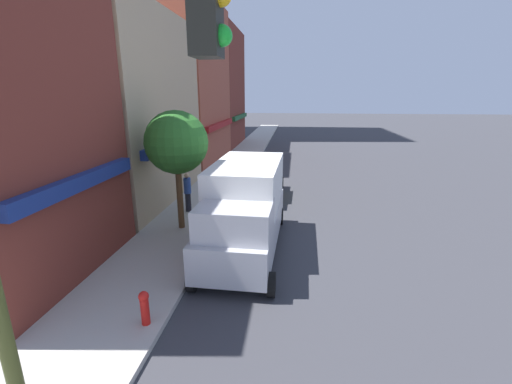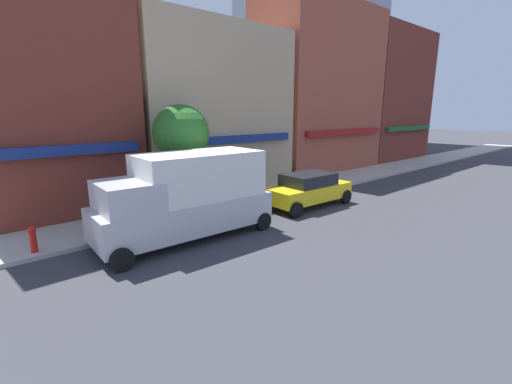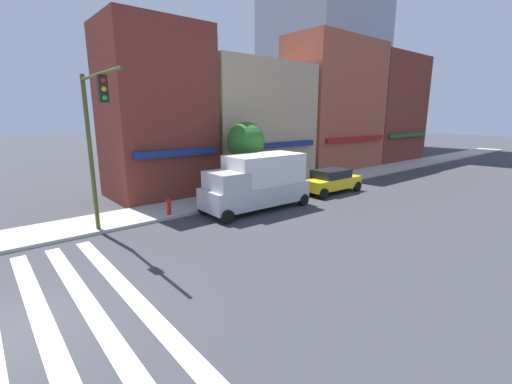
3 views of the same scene
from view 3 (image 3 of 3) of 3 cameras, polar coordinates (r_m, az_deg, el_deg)
ground_plane at (r=10.77m, az=-35.05°, el=-18.50°), size 200.00×200.00×0.00m
crosswalk_stripes at (r=10.77m, az=-35.05°, el=-18.48°), size 6.08×10.80×0.01m
storefront_row at (r=32.28m, az=9.96°, el=13.08°), size 35.12×5.30×11.91m
traffic_signal at (r=15.34m, az=-25.28°, el=9.45°), size 0.32×4.74×6.80m
box_truck_silver at (r=18.83m, az=0.21°, el=1.78°), size 6.26×2.42×3.04m
sedan_yellow at (r=23.60m, az=12.36°, el=1.89°), size 4.44×2.02×1.59m
pedestrian_blue_shirt at (r=23.39m, az=1.57°, el=2.67°), size 0.32×0.32×1.77m
fire_hydrant at (r=18.07m, az=-14.33°, el=-2.26°), size 0.24×0.24×0.84m
street_tree at (r=21.61m, az=-1.71°, el=8.41°), size 2.38×2.38×4.60m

